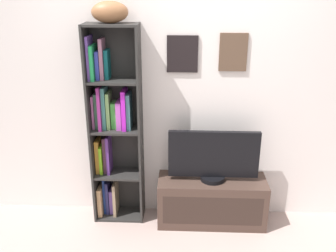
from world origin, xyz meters
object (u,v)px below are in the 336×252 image
at_px(tv_stand, 211,201).
at_px(television, 214,157).
at_px(football, 110,12).
at_px(bookshelf, 112,128).

height_order(tv_stand, television, television).
bearing_deg(television, football, 176.49).
distance_m(football, tv_stand, 1.89).
bearing_deg(tv_stand, television, 90.00).
relative_size(football, television, 0.37).
distance_m(tv_stand, television, 0.45).
bearing_deg(football, bookshelf, 145.60).
bearing_deg(tv_stand, football, 176.42).
height_order(football, tv_stand, football).
bearing_deg(bookshelf, television, -5.17).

